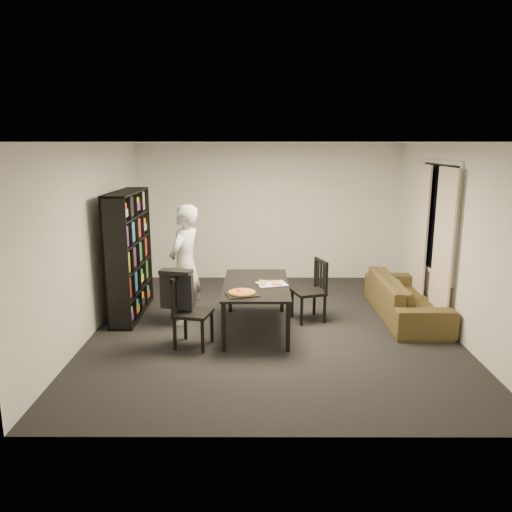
{
  "coord_description": "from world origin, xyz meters",
  "views": [
    {
      "loc": [
        -0.21,
        -6.78,
        2.59
      ],
      "look_at": [
        -0.23,
        0.03,
        1.05
      ],
      "focal_mm": 35.0,
      "sensor_mm": 36.0,
      "label": 1
    }
  ],
  "objects_px": {
    "bookshelf": "(129,254)",
    "baking_tray": "(242,294)",
    "chair_left": "(186,306)",
    "dining_table": "(256,288)",
    "pepperoni_pizza": "(242,292)",
    "person": "(185,265)",
    "sofa": "(406,298)",
    "chair_right": "(314,286)"
  },
  "relations": [
    {
      "from": "dining_table",
      "to": "chair_right",
      "type": "height_order",
      "value": "chair_right"
    },
    {
      "from": "bookshelf",
      "to": "dining_table",
      "type": "bearing_deg",
      "value": -19.19
    },
    {
      "from": "chair_left",
      "to": "chair_right",
      "type": "relative_size",
      "value": 1.02
    },
    {
      "from": "bookshelf",
      "to": "chair_left",
      "type": "bearing_deg",
      "value": -50.31
    },
    {
      "from": "chair_left",
      "to": "pepperoni_pizza",
      "type": "height_order",
      "value": "chair_left"
    },
    {
      "from": "chair_left",
      "to": "baking_tray",
      "type": "bearing_deg",
      "value": -73.3
    },
    {
      "from": "person",
      "to": "pepperoni_pizza",
      "type": "distance_m",
      "value": 1.18
    },
    {
      "from": "bookshelf",
      "to": "pepperoni_pizza",
      "type": "relative_size",
      "value": 5.43
    },
    {
      "from": "bookshelf",
      "to": "baking_tray",
      "type": "relative_size",
      "value": 4.75
    },
    {
      "from": "bookshelf",
      "to": "person",
      "type": "xyz_separation_m",
      "value": [
        0.9,
        -0.38,
        -0.08
      ]
    },
    {
      "from": "chair_left",
      "to": "baking_tray",
      "type": "xyz_separation_m",
      "value": [
        0.72,
        0.04,
        0.15
      ]
    },
    {
      "from": "chair_right",
      "to": "sofa",
      "type": "bearing_deg",
      "value": 76.73
    },
    {
      "from": "dining_table",
      "to": "pepperoni_pizza",
      "type": "xyz_separation_m",
      "value": [
        -0.18,
        -0.51,
        0.09
      ]
    },
    {
      "from": "chair_right",
      "to": "dining_table",
      "type": "bearing_deg",
      "value": -82.33
    },
    {
      "from": "bookshelf",
      "to": "pepperoni_pizza",
      "type": "bearing_deg",
      "value": -34.01
    },
    {
      "from": "chair_left",
      "to": "person",
      "type": "height_order",
      "value": "person"
    },
    {
      "from": "pepperoni_pizza",
      "to": "sofa",
      "type": "relative_size",
      "value": 0.17
    },
    {
      "from": "chair_right",
      "to": "pepperoni_pizza",
      "type": "height_order",
      "value": "chair_right"
    },
    {
      "from": "dining_table",
      "to": "pepperoni_pizza",
      "type": "height_order",
      "value": "pepperoni_pizza"
    },
    {
      "from": "dining_table",
      "to": "person",
      "type": "relative_size",
      "value": 0.93
    },
    {
      "from": "bookshelf",
      "to": "dining_table",
      "type": "distance_m",
      "value": 2.07
    },
    {
      "from": "baking_tray",
      "to": "chair_right",
      "type": "bearing_deg",
      "value": 42.04
    },
    {
      "from": "chair_left",
      "to": "person",
      "type": "bearing_deg",
      "value": 21.69
    },
    {
      "from": "person",
      "to": "baking_tray",
      "type": "distance_m",
      "value": 1.19
    },
    {
      "from": "chair_left",
      "to": "person",
      "type": "xyz_separation_m",
      "value": [
        -0.13,
        0.86,
        0.34
      ]
    },
    {
      "from": "baking_tray",
      "to": "pepperoni_pizza",
      "type": "distance_m",
      "value": 0.03
    },
    {
      "from": "bookshelf",
      "to": "chair_left",
      "type": "relative_size",
      "value": 2.02
    },
    {
      "from": "dining_table",
      "to": "chair_right",
      "type": "distance_m",
      "value": 0.96
    },
    {
      "from": "pepperoni_pizza",
      "to": "dining_table",
      "type": "bearing_deg",
      "value": 70.35
    },
    {
      "from": "dining_table",
      "to": "pepperoni_pizza",
      "type": "relative_size",
      "value": 4.64
    },
    {
      "from": "dining_table",
      "to": "person",
      "type": "xyz_separation_m",
      "value": [
        -1.03,
        0.29,
        0.26
      ]
    },
    {
      "from": "chair_left",
      "to": "dining_table",
      "type": "bearing_deg",
      "value": -44.58
    },
    {
      "from": "person",
      "to": "baking_tray",
      "type": "xyz_separation_m",
      "value": [
        0.85,
        -0.81,
        -0.19
      ]
    },
    {
      "from": "dining_table",
      "to": "person",
      "type": "distance_m",
      "value": 1.1
    },
    {
      "from": "chair_left",
      "to": "pepperoni_pizza",
      "type": "xyz_separation_m",
      "value": [
        0.72,
        0.06,
        0.17
      ]
    },
    {
      "from": "chair_right",
      "to": "sofa",
      "type": "xyz_separation_m",
      "value": [
        1.42,
        0.12,
        -0.22
      ]
    },
    {
      "from": "chair_right",
      "to": "chair_left",
      "type": "bearing_deg",
      "value": -78.89
    },
    {
      "from": "person",
      "to": "pepperoni_pizza",
      "type": "bearing_deg",
      "value": 67.63
    },
    {
      "from": "sofa",
      "to": "chair_left",
      "type": "bearing_deg",
      "value": 109.15
    },
    {
      "from": "bookshelf",
      "to": "person",
      "type": "relative_size",
      "value": 1.09
    },
    {
      "from": "chair_left",
      "to": "chair_right",
      "type": "bearing_deg",
      "value": -47.68
    },
    {
      "from": "sofa",
      "to": "bookshelf",
      "type": "bearing_deg",
      "value": 88.16
    }
  ]
}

